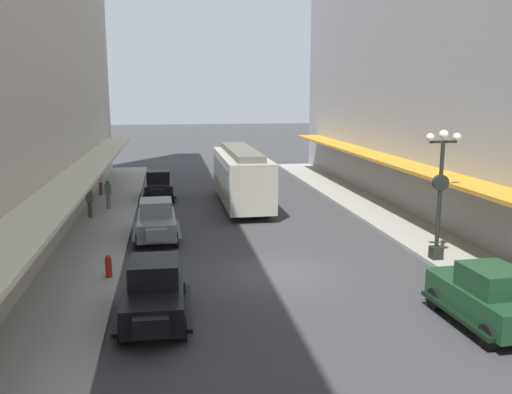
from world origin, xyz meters
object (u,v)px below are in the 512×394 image
parked_car_1 (154,291)px  streetcar (241,175)px  parked_car_2 (487,295)px  pedestrian_3 (90,201)px  parked_car_0 (158,185)px  lamp_post_with_clock (440,189)px  pedestrian_1 (108,194)px  parked_car_3 (156,220)px  fire_hydrant (109,266)px  pedestrian_2 (101,182)px

parked_car_1 → streetcar: bearing=73.4°
parked_car_2 → pedestrian_3: size_ratio=2.58×
parked_car_2 → parked_car_0: bearing=114.8°
lamp_post_with_clock → pedestrian_1: (-13.97, 12.02, -2.00)m
parked_car_1 → parked_car_3: (-0.10, 9.20, 0.00)m
fire_hydrant → parked_car_0: bearing=84.0°
pedestrian_1 → pedestrian_2: bearing=102.1°
parked_car_3 → lamp_post_with_clock: lamp_post_with_clock is taller
parked_car_1 → lamp_post_with_clock: 11.89m
streetcar → pedestrian_3: 8.88m
pedestrian_3 → pedestrian_1: bearing=70.8°
parked_car_3 → fire_hydrant: 5.63m
parked_car_0 → pedestrian_2: 3.92m
parked_car_2 → parked_car_3: bearing=131.0°
parked_car_2 → parked_car_3: (-9.63, 11.07, 0.00)m
parked_car_1 → parked_car_0: bearing=90.4°
streetcar → pedestrian_1: size_ratio=5.86×
fire_hydrant → pedestrian_1: pedestrian_1 is taller
parked_car_1 → pedestrian_3: parked_car_1 is taller
streetcar → parked_car_3: bearing=-125.3°
parked_car_1 → fire_hydrant: (-1.72, 3.83, -0.38)m
parked_car_0 → lamp_post_with_clock: (11.16, -15.09, 2.04)m
parked_car_2 → fire_hydrant: parked_car_2 is taller
lamp_post_with_clock → fire_hydrant: bearing=-179.5°
pedestrian_3 → pedestrian_2: bearing=91.5°
parked_car_2 → streetcar: size_ratio=0.45×
streetcar → lamp_post_with_clock: bearing=-63.1°
parked_car_0 → pedestrian_3: (-3.56, -5.21, 0.07)m
parked_car_3 → lamp_post_with_clock: bearing=-25.3°
parked_car_1 → streetcar: 16.90m
pedestrian_3 → lamp_post_with_clock: bearing=-33.9°
streetcar → lamp_post_with_clock: 13.75m
parked_car_2 → lamp_post_with_clock: size_ratio=0.83×
lamp_post_with_clock → pedestrian_2: (-14.89, 16.31, -2.00)m
parked_car_1 → streetcar: (4.83, 16.17, 0.96)m
streetcar → pedestrian_2: streetcar is taller
streetcar → fire_hydrant: bearing=-118.0°
parked_car_2 → lamp_post_with_clock: bearing=75.5°
streetcar → fire_hydrant: (-6.55, -12.34, -1.34)m
parked_car_0 → parked_car_1: same height
parked_car_1 → fire_hydrant: 4.21m
lamp_post_with_clock → fire_hydrant: lamp_post_with_clock is taller
parked_car_3 → pedestrian_1: (-2.85, 6.76, 0.05)m
parked_car_0 → parked_car_1: 19.03m
fire_hydrant → pedestrian_2: 16.56m
streetcar → pedestrian_1: (-7.77, -0.21, -0.91)m
pedestrian_1 → pedestrian_2: size_ratio=1.00×
parked_car_0 → parked_car_3: bearing=-89.8°
parked_car_0 → fire_hydrant: 15.29m
parked_car_2 → fire_hydrant: size_ratio=5.25×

